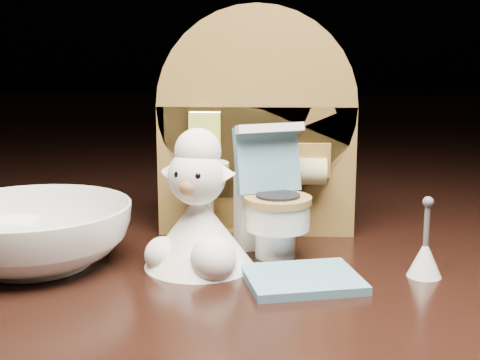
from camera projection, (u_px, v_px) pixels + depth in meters
The scene contains 6 objects.
backdrop_panel at pixel (255, 136), 0.44m from camera, with size 0.13×0.05×0.15m.
toy_toilet at pixel (271, 207), 0.40m from camera, with size 0.05×0.06×0.08m.
bath_mat at pixel (303, 279), 0.36m from camera, with size 0.06×0.05×0.00m, color #598BA4.
toilet_brush at pixel (425, 256), 0.37m from camera, with size 0.02×0.02×0.05m.
plush_lamb at pixel (198, 219), 0.38m from camera, with size 0.06×0.06×0.08m.
ceramic_bowl at pixel (33, 235), 0.39m from camera, with size 0.11×0.11×0.04m, color white.
Camera 1 is at (0.01, -0.37, 0.13)m, focal length 50.00 mm.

